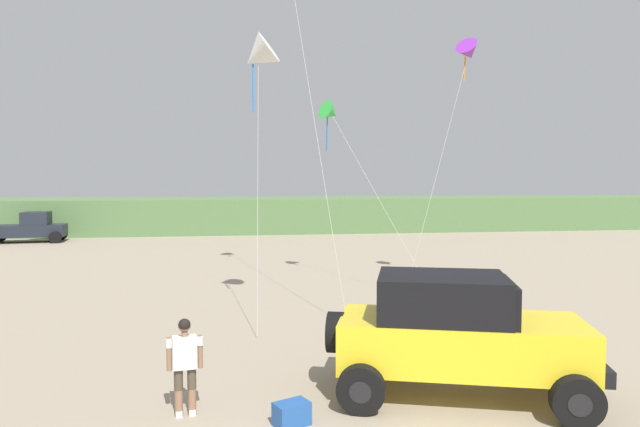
{
  "coord_description": "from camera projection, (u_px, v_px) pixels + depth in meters",
  "views": [
    {
      "loc": [
        -1.31,
        -5.82,
        3.98
      ],
      "look_at": [
        0.3,
        4.76,
        3.36
      ],
      "focal_mm": 31.43,
      "sensor_mm": 36.0,
      "label": 1
    }
  ],
  "objects": [
    {
      "name": "kite_green_box",
      "position": [
        258.0,
        56.0,
        15.94
      ],
      "size": [
        1.27,
        2.92,
        8.3
      ],
      "color": "white",
      "rests_on": "ground_plane"
    },
    {
      "name": "kite_blue_swept",
      "position": [
        469.0,
        52.0,
        20.38
      ],
      "size": [
        3.48,
        2.33,
        9.21
      ],
      "color": "purple",
      "rests_on": "ground_plane"
    },
    {
      "name": "distant_pickup",
      "position": [
        30.0,
        228.0,
        36.41
      ],
      "size": [
        4.78,
        2.84,
        1.98
      ],
      "color": "#1E232D",
      "rests_on": "ground_plane"
    },
    {
      "name": "cooler_box",
      "position": [
        292.0,
        414.0,
        9.12
      ],
      "size": [
        0.66,
        0.56,
        0.38
      ],
      "primitive_type": "cube",
      "rotation": [
        0.0,
        0.0,
        0.42
      ],
      "color": "#23519E",
      "rests_on": "ground_plane"
    },
    {
      "name": "person_watching",
      "position": [
        185.0,
        361.0,
        9.46
      ],
      "size": [
        0.62,
        0.35,
        1.67
      ],
      "color": "#8C664C",
      "rests_on": "ground_plane"
    },
    {
      "name": "dune_ridge",
      "position": [
        314.0,
        213.0,
        46.58
      ],
      "size": [
        90.0,
        9.73,
        2.61
      ],
      "primitive_type": "cube",
      "color": "#567A47",
      "rests_on": "ground_plane"
    },
    {
      "name": "jeep",
      "position": [
        457.0,
        332.0,
        10.28
      ],
      "size": [
        5.01,
        3.56,
        2.26
      ],
      "color": "yellow",
      "rests_on": "ground_plane"
    },
    {
      "name": "kite_red_delta",
      "position": [
        331.0,
        113.0,
        22.05
      ],
      "size": [
        3.25,
        5.21,
        7.2
      ],
      "color": "green",
      "rests_on": "ground_plane"
    }
  ]
}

